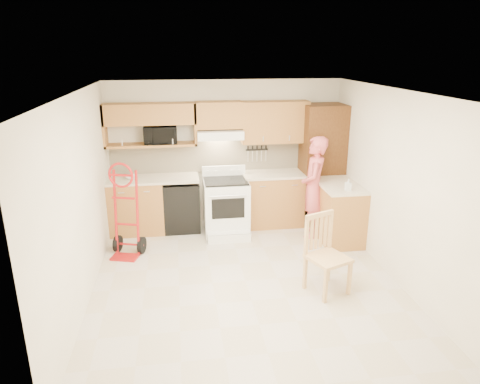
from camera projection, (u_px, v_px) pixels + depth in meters
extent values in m
cube|color=beige|center=(245.00, 281.00, 5.89)|extent=(4.00, 4.50, 0.02)
cube|color=white|center=(246.00, 91.00, 5.11)|extent=(4.00, 4.50, 0.02)
cube|color=white|center=(225.00, 153.00, 7.63)|extent=(4.00, 0.02, 2.50)
cube|color=white|center=(291.00, 283.00, 3.38)|extent=(4.00, 0.02, 2.50)
cube|color=white|center=(80.00, 200.00, 5.23)|extent=(0.02, 4.50, 2.50)
cube|color=white|center=(395.00, 186.00, 5.78)|extent=(0.02, 4.50, 2.50)
cube|color=beige|center=(226.00, 156.00, 7.62)|extent=(3.92, 0.03, 0.55)
cube|color=#A06839|center=(137.00, 206.00, 7.37)|extent=(0.90, 0.60, 0.90)
cube|color=black|center=(182.00, 205.00, 7.48)|extent=(0.60, 0.60, 0.85)
cube|color=#A06839|center=(275.00, 200.00, 7.70)|extent=(1.14, 0.60, 0.90)
cube|color=beige|center=(153.00, 179.00, 7.27)|extent=(1.50, 0.63, 0.04)
cube|color=beige|center=(275.00, 174.00, 7.55)|extent=(1.14, 0.63, 0.04)
cube|color=#A06839|center=(338.00, 213.00, 7.07)|extent=(0.60, 1.00, 0.90)
cube|color=beige|center=(340.00, 185.00, 6.92)|extent=(0.63, 1.00, 0.04)
cube|color=#563213|center=(321.00, 165.00, 7.62)|extent=(0.70, 0.60, 2.10)
cube|color=#A06839|center=(150.00, 114.00, 7.06)|extent=(1.50, 0.33, 0.34)
cube|color=#A06839|center=(152.00, 145.00, 7.22)|extent=(1.50, 0.33, 0.04)
cube|color=#A06839|center=(219.00, 115.00, 7.23)|extent=(0.76, 0.33, 0.44)
cube|color=#A06839|center=(275.00, 122.00, 7.40)|extent=(1.14, 0.33, 0.70)
cube|color=white|center=(220.00, 134.00, 7.27)|extent=(0.76, 0.46, 0.14)
imported|color=black|center=(161.00, 134.00, 7.19)|extent=(0.54, 0.36, 0.30)
imported|color=#D7585F|center=(314.00, 187.00, 7.08)|extent=(0.58, 0.71, 1.68)
imported|color=white|center=(348.00, 185.00, 6.58)|extent=(0.08, 0.09, 0.18)
imported|color=white|center=(132.00, 177.00, 7.20)|extent=(0.23, 0.23, 0.05)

